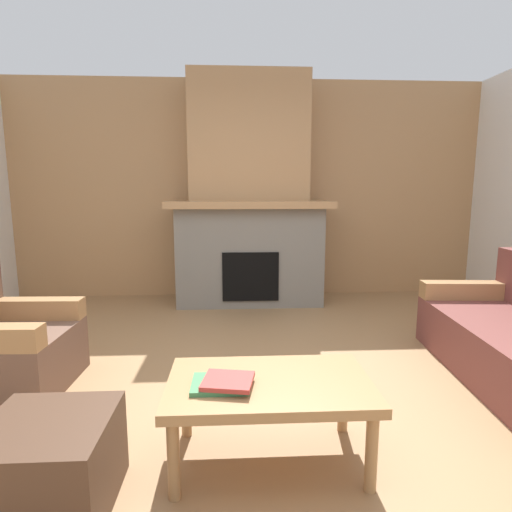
{
  "coord_description": "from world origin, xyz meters",
  "views": [
    {
      "loc": [
        -0.19,
        -2.33,
        1.35
      ],
      "look_at": [
        -0.01,
        0.85,
        0.84
      ],
      "focal_mm": 28.83,
      "sensor_mm": 36.0,
      "label": 1
    }
  ],
  "objects_px": {
    "armchair": "(3,347)",
    "ottoman": "(49,466)",
    "fireplace": "(249,206)",
    "coffee_table": "(269,391)"
  },
  "relations": [
    {
      "from": "armchair",
      "to": "ottoman",
      "type": "relative_size",
      "value": 1.63
    },
    {
      "from": "fireplace",
      "to": "coffee_table",
      "type": "distance_m",
      "value": 3.16
    },
    {
      "from": "fireplace",
      "to": "armchair",
      "type": "relative_size",
      "value": 3.18
    },
    {
      "from": "fireplace",
      "to": "coffee_table",
      "type": "relative_size",
      "value": 2.7
    },
    {
      "from": "armchair",
      "to": "ottoman",
      "type": "bearing_deg",
      "value": -55.16
    },
    {
      "from": "coffee_table",
      "to": "ottoman",
      "type": "xyz_separation_m",
      "value": [
        -0.96,
        -0.27,
        -0.18
      ]
    },
    {
      "from": "ottoman",
      "to": "coffee_table",
      "type": "bearing_deg",
      "value": 15.68
    },
    {
      "from": "coffee_table",
      "to": "ottoman",
      "type": "distance_m",
      "value": 1.01
    },
    {
      "from": "coffee_table",
      "to": "ottoman",
      "type": "relative_size",
      "value": 1.92
    },
    {
      "from": "fireplace",
      "to": "coffee_table",
      "type": "height_order",
      "value": "fireplace"
    }
  ]
}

